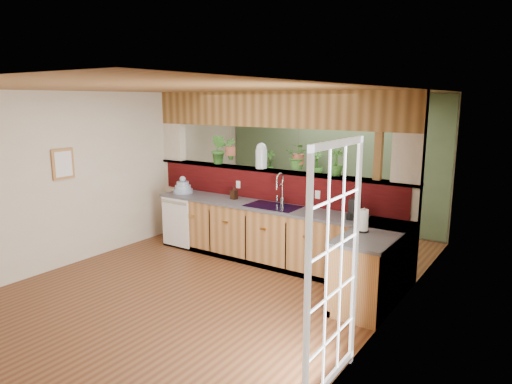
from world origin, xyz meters
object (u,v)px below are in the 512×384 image
Objects in this scene: faucet at (281,187)px; dish_stack at (183,188)px; glass_jar at (261,156)px; shelving_console at (292,198)px; coffee_maker at (354,210)px; paper_towel at (363,221)px; soap_dispenser at (234,193)px.

faucet is 1.86m from dish_stack.
shelving_console is at bearing 104.47° from glass_jar.
faucet is 0.69m from glass_jar.
dish_stack is 3.10m from coffee_maker.
paper_towel is at bearing -8.58° from dish_stack.
coffee_maker is at bearing -12.40° from glass_jar.
soap_dispenser is (-0.83, -0.07, -0.16)m from faucet.
dish_stack is 1.58× the size of soap_dispenser.
soap_dispenser is at bearing -138.03° from glass_jar.
faucet is 1.21× the size of glass_jar.
faucet is at bearing 5.45° from dish_stack.
faucet is at bearing -59.17° from shelving_console.
soap_dispenser is 0.72× the size of paper_towel.
soap_dispenser is 0.78× the size of coffee_maker.
dish_stack is 1.24× the size of coffee_maker.
glass_jar is at bearing 16.47° from dish_stack.
dish_stack reaches higher than shelving_console.
shelving_console is at bearing 114.96° from faucet.
paper_towel is 0.72× the size of glass_jar.
glass_jar is at bearing 155.94° from faucet.
glass_jar is (-1.75, 0.38, 0.57)m from coffee_maker.
shelving_console is (-0.99, 2.12, -0.67)m from faucet.
faucet reaches higher than coffee_maker.
faucet is 0.35× the size of shelving_console.
faucet is 1.27m from coffee_maker.
paper_towel is (2.41, -0.62, 0.03)m from soap_dispenser.
soap_dispenser is 0.15× the size of shelving_console.
paper_towel is at bearing -41.74° from shelving_console.
faucet is at bearing 157.06° from coffee_maker.
glass_jar reaches higher than paper_towel.
faucet reaches higher than shelving_console.
faucet is 1.49× the size of dish_stack.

